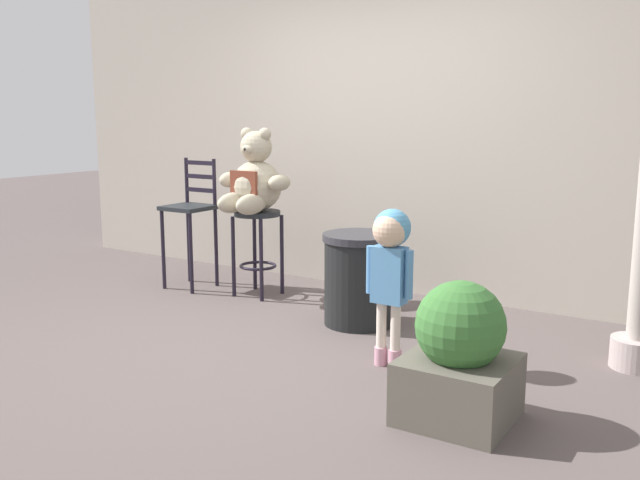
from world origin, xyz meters
name	(u,v)px	position (x,y,z in m)	size (l,w,h in m)	color
ground_plane	(250,346)	(0.00, 0.00, 0.00)	(24.00, 24.00, 0.00)	#574C4A
building_wall	(390,96)	(0.00, 1.95, 1.62)	(6.95, 0.30, 3.23)	#B3AA9B
bar_stool_with_teddy	(258,235)	(-0.74, 1.07, 0.50)	(0.38, 0.38, 0.70)	#202428
teddy_bear	(254,181)	(-0.74, 1.04, 0.94)	(0.63, 0.57, 0.67)	#B1A68C
child_walking	(390,253)	(0.91, 0.17, 0.68)	(0.30, 0.24, 0.94)	#CF91A5
trash_bin	(359,279)	(0.35, 0.81, 0.33)	(0.52, 0.52, 0.65)	black
bar_chair_empty	(191,215)	(-1.39, 0.99, 0.63)	(0.37, 0.37, 1.10)	#202428
planter_with_shrub	(459,357)	(1.53, -0.32, 0.32)	(0.51, 0.51, 0.70)	#585449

